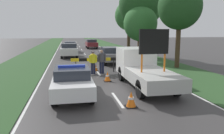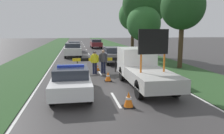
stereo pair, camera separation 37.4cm
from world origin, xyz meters
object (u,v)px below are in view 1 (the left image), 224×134
Objects in this scene: queued_car_suv_grey at (111,55)px; queued_car_van_white at (69,50)px; traffic_cone_behind_barrier at (130,66)px; traffic_cone_lane_edge at (131,99)px; pedestrian_civilian at (102,60)px; roadside_tree_near_left at (147,9)px; traffic_cone_near_truck at (59,77)px; roadside_tree_far_left at (140,24)px; traffic_cone_centre_front at (107,76)px; roadside_tree_mid_right at (180,7)px; road_barrier at (95,60)px; traffic_cone_near_police at (96,68)px; roadside_tree_near_right at (129,16)px; police_car at (72,80)px; queued_car_hatch_blue at (70,47)px; work_truck at (142,67)px; roadside_tree_mid_left at (140,5)px; queued_car_wagon_maroon at (91,43)px; police_officer at (93,61)px.

queued_car_suv_grey is 1.13× the size of queued_car_van_white.
traffic_cone_behind_barrier is 1.02× the size of traffic_cone_lane_edge.
pedestrian_civilian is at bearing 90.89° from traffic_cone_lane_edge.
pedestrian_civilian is 0.24× the size of roadside_tree_near_left.
roadside_tree_far_left is (7.84, 7.91, 3.54)m from traffic_cone_near_truck.
roadside_tree_mid_right reaches higher than traffic_cone_centre_front.
road_barrier is at bearing 65.52° from queued_car_suv_grey.
traffic_cone_near_police is 8.37m from traffic_cone_lane_edge.
roadside_tree_near_right is at bearing 103.42° from roadside_tree_near_left.
traffic_cone_centre_front is (2.20, 2.54, -0.44)m from police_car.
roadside_tree_near_left is at bearing 60.08° from traffic_cone_behind_barrier.
roadside_tree_near_right is at bearing 74.76° from traffic_cone_lane_edge.
traffic_cone_centre_front is 19.52m from queued_car_hatch_blue.
roadside_tree_far_left is at bearing 45.26° from traffic_cone_near_truck.
work_truck is 1.46× the size of queued_car_van_white.
roadside_tree_far_left is (3.25, 0.89, 2.98)m from queued_car_suv_grey.
roadside_tree_mid_right is (7.07, 0.78, 4.06)m from road_barrier.
roadside_tree_mid_left is at bearing 61.59° from traffic_cone_centre_front.
queued_car_hatch_blue is 0.61× the size of roadside_tree_near_left.
roadside_tree_mid_right reaches higher than traffic_cone_near_truck.
queued_car_hatch_blue is 18.39m from roadside_tree_mid_right.
police_car is 28.47m from queued_car_wagon_maroon.
traffic_cone_behind_barrier is at bearing -119.92° from roadside_tree_near_left.
work_truck is 5.39m from traffic_cone_near_police.
work_truck is at bearing -97.51° from traffic_cone_behind_barrier.
traffic_cone_near_truck is at bearing -152.54° from traffic_cone_behind_barrier.
traffic_cone_near_police is (-0.31, 1.05, -0.77)m from pedestrian_civilian.
roadside_tree_far_left reaches higher than traffic_cone_lane_edge.
police_car reaches higher than traffic_cone_lane_edge.
police_officer reaches higher than traffic_cone_centre_front.
roadside_tree_near_left is at bearing -134.47° from police_officer.
traffic_cone_behind_barrier is at bearing -2.23° from road_barrier.
road_barrier is 3.08m from traffic_cone_centre_front.
work_truck is 8.84× the size of traffic_cone_behind_barrier.
pedestrian_civilian is at bearing -115.10° from roadside_tree_near_right.
roadside_tree_mid_left is at bearing -148.48° from queued_car_suv_grey.
traffic_cone_lane_edge is at bearing -59.44° from traffic_cone_near_truck.
roadside_tree_near_right is (2.66, 10.03, 4.54)m from traffic_cone_behind_barrier.
road_barrier is 0.62m from pedestrian_civilian.
queued_car_hatch_blue is (-1.47, 16.89, -0.19)m from police_officer.
traffic_cone_lane_edge is (0.42, -8.36, 0.09)m from traffic_cone_near_police.
police_car is at bearing -121.31° from roadside_tree_mid_left.
roadside_tree_mid_left is at bearing -86.59° from roadside_tree_near_right.
road_barrier is 7.34× the size of traffic_cone_near_police.
roadside_tree_mid_left is (3.62, 2.22, 4.98)m from queued_car_suv_grey.
police_officer is at bearing 67.70° from police_car.
traffic_cone_near_police is 11.98m from roadside_tree_near_right.
police_officer is 16.95m from queued_car_hatch_blue.
road_barrier is 0.52× the size of roadside_tree_mid_right.
queued_car_hatch_blue is 0.78× the size of roadside_tree_far_left.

